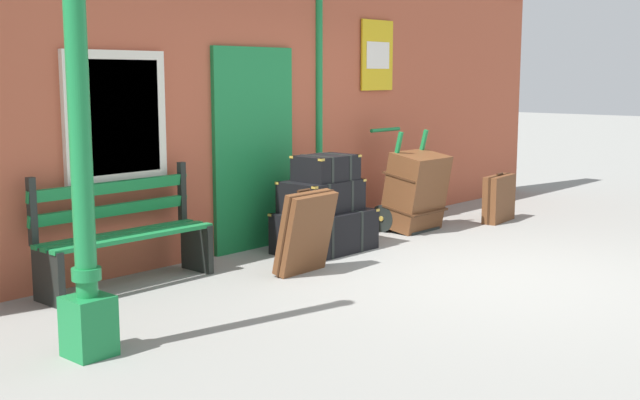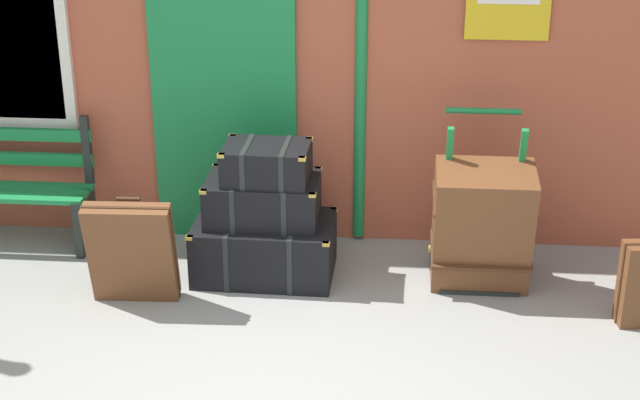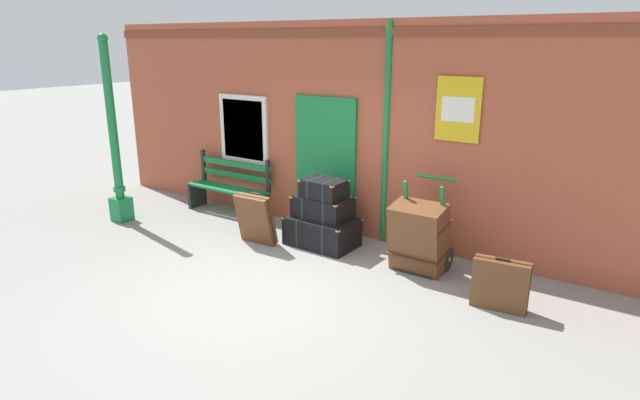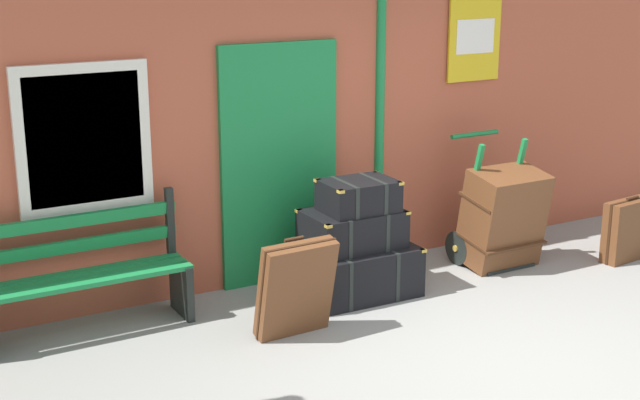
% 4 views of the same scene
% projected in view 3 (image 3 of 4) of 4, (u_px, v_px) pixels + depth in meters
% --- Properties ---
extents(ground_plane, '(60.00, 60.00, 0.00)m').
position_uv_depth(ground_plane, '(250.00, 292.00, 6.40)').
color(ground_plane, gray).
extents(brick_facade, '(10.40, 0.35, 3.20)m').
position_uv_depth(brick_facade, '(359.00, 131.00, 8.01)').
color(brick_facade, '#AD5138').
rests_on(brick_facade, ground).
extents(lamp_post, '(0.28, 0.28, 3.02)m').
position_uv_depth(lamp_post, '(115.00, 153.00, 8.64)').
color(lamp_post, '#197A3D').
rests_on(lamp_post, ground).
extents(platform_bench, '(1.60, 0.43, 1.01)m').
position_uv_depth(platform_bench, '(230.00, 188.00, 9.25)').
color(platform_bench, '#197A3D').
rests_on(platform_bench, ground).
extents(steamer_trunk_base, '(1.02, 0.67, 0.43)m').
position_uv_depth(steamer_trunk_base, '(322.00, 232.00, 7.83)').
color(steamer_trunk_base, black).
rests_on(steamer_trunk_base, ground).
extents(steamer_trunk_middle, '(0.81, 0.55, 0.33)m').
position_uv_depth(steamer_trunk_middle, '(323.00, 207.00, 7.76)').
color(steamer_trunk_middle, black).
rests_on(steamer_trunk_middle, steamer_trunk_base).
extents(steamer_trunk_top, '(0.62, 0.47, 0.27)m').
position_uv_depth(steamer_trunk_top, '(324.00, 189.00, 7.63)').
color(steamer_trunk_top, black).
rests_on(steamer_trunk_top, steamer_trunk_middle).
extents(porters_trolley, '(0.71, 0.64, 1.19)m').
position_uv_depth(porters_trolley, '(423.00, 247.00, 7.07)').
color(porters_trolley, black).
rests_on(porters_trolley, ground).
extents(large_brown_trunk, '(0.70, 0.58, 0.94)m').
position_uv_depth(large_brown_trunk, '(419.00, 237.00, 6.88)').
color(large_brown_trunk, brown).
rests_on(large_brown_trunk, ground).
extents(suitcase_caramel, '(0.61, 0.33, 0.79)m').
position_uv_depth(suitcase_caramel, '(255.00, 219.00, 7.83)').
color(suitcase_caramel, brown).
rests_on(suitcase_caramel, ground).
extents(suitcase_oxblood, '(0.63, 0.25, 0.62)m').
position_uv_depth(suitcase_oxblood, '(500.00, 285.00, 5.95)').
color(suitcase_oxblood, brown).
rests_on(suitcase_oxblood, ground).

